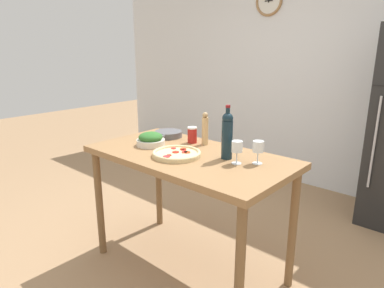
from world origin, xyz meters
The scene contains 11 objects.
ground_plane centered at (0.00, 0.00, 0.00)m, with size 14.00×14.00×0.00m, color #9E7A56.
wall_back centered at (0.00, 2.21, 1.30)m, with size 6.40×0.09×2.60m.
prep_counter centered at (0.00, 0.00, 0.81)m, with size 1.44×0.76×0.91m.
wine_bottle centered at (0.26, 0.09, 1.08)m, with size 0.07×0.07×0.36m.
wine_glass_near centered at (0.37, 0.05, 1.02)m, with size 0.07×0.07×0.15m.
wine_glass_far centered at (0.47, 0.13, 1.02)m, with size 0.07×0.07×0.15m.
pepper_mill centered at (-0.06, 0.25, 1.03)m, with size 0.05×0.05×0.25m.
salad_bowl centered at (-0.34, -0.04, 0.96)m, with size 0.21×0.21×0.10m.
homemade_pizza centered at (-0.02, -0.10, 0.93)m, with size 0.33×0.33×0.03m.
salt_canister centered at (-0.16, 0.22, 0.97)m, with size 0.07×0.07×0.12m.
cast_iron_skillet centered at (-0.43, 0.22, 0.94)m, with size 0.23×0.33×0.05m.
Camera 1 is at (1.52, -1.67, 1.63)m, focal length 32.00 mm.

